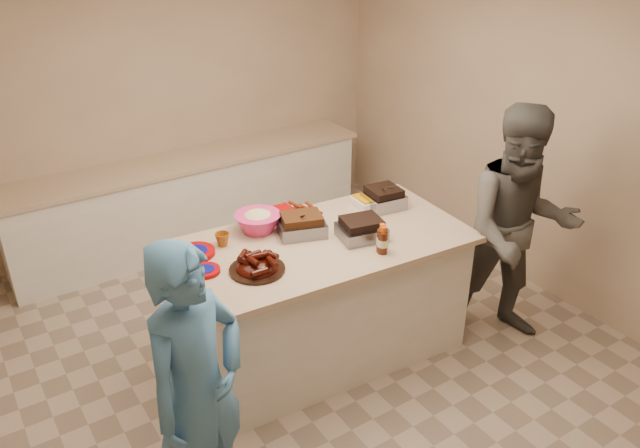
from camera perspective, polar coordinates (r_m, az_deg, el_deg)
room at (r=4.89m, az=-0.96°, el=-11.87°), size 4.50×5.00×2.70m
back_counter at (r=6.35m, az=-11.69°, el=2.14°), size 3.60×0.64×0.90m
island at (r=4.94m, az=0.32°, el=-11.39°), size 2.13×1.22×0.98m
rib_platter at (r=4.05m, az=-5.76°, el=-4.27°), size 0.39×0.39×0.15m
pulled_pork_tray at (r=4.47m, az=-1.67°, el=-0.93°), size 0.39×0.34×0.10m
brisket_tray at (r=4.43m, az=3.78°, el=-1.27°), size 0.36×0.32×0.09m
roasting_pan at (r=4.90m, az=5.80°, el=1.59°), size 0.30×0.30×0.11m
coleslaw_bowl at (r=4.53m, az=-5.65°, el=-0.63°), size 0.36×0.36×0.23m
sausage_plate at (r=4.73m, az=-1.88°, el=0.78°), size 0.35×0.35×0.05m
mac_cheese_dish at (r=4.93m, az=4.79°, el=1.84°), size 0.31×0.23×0.08m
bbq_bottle_a at (r=4.27m, az=5.62°, el=-2.50°), size 0.07×0.07×0.21m
bbq_bottle_b at (r=4.25m, az=5.71°, el=-2.64°), size 0.07×0.07×0.20m
mustard_bottle at (r=4.50m, az=-2.66°, el=-0.76°), size 0.04×0.04×0.12m
sauce_bowl at (r=4.55m, az=-1.06°, el=-0.40°), size 0.14×0.05×0.14m
plate_stack_large at (r=4.30m, az=-11.26°, el=-2.74°), size 0.27×0.27×0.03m
plate_stack_small at (r=4.08m, az=-10.39°, el=-4.37°), size 0.20×0.20×0.03m
plastic_cup at (r=4.37m, az=-8.86°, el=-1.95°), size 0.11×0.10×0.10m
basket_stack at (r=4.68m, az=-3.75°, el=0.38°), size 0.20×0.15×0.09m
guest_gray at (r=5.32m, az=16.23°, el=-9.45°), size 1.77×2.08×0.71m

